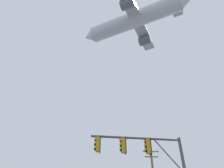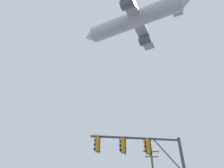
# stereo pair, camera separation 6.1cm
# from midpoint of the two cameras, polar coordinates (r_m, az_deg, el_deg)

# --- Properties ---
(signal_pole_near) EXTENTS (5.95, 0.59, 6.55)m
(signal_pole_near) POSITION_cam_midpoint_polar(r_m,az_deg,el_deg) (13.96, 9.71, -19.51)
(signal_pole_near) COLOR #4C4C51
(signal_pole_near) RESTS_ON ground
(airplane) EXTENTS (25.09, 19.37, 7.41)m
(airplane) POSITION_cam_midpoint_polar(r_m,az_deg,el_deg) (52.74, 6.06, 16.83)
(airplane) COLOR #B7BCC6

